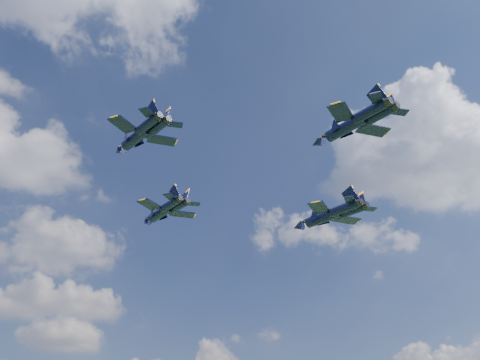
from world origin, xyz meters
name	(u,v)px	position (x,y,z in m)	size (l,w,h in m)	color
jet_lead	(160,213)	(-1.16, 28.08, 62.67)	(11.93, 15.73, 3.71)	black
jet_left	(135,138)	(-14.04, 2.72, 61.62)	(10.36, 13.81, 3.25)	black
jet_right	(321,218)	(24.56, 12.30, 60.89)	(12.93, 17.45, 4.11)	black
jet_slot	(344,128)	(10.88, -12.41, 62.14)	(11.42, 15.18, 3.58)	black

